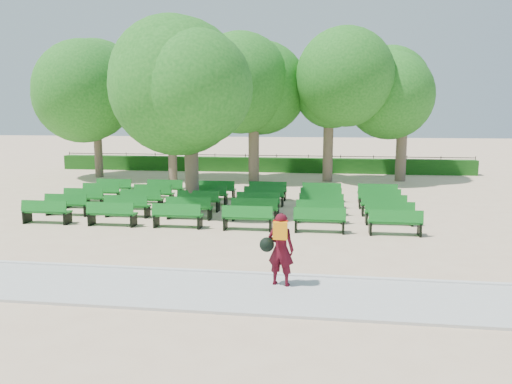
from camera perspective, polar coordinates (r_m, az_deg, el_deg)
ground at (r=17.87m, az=-5.39°, el=-2.86°), size 120.00×120.00×0.00m
paving at (r=11.05m, az=-14.42°, el=-10.48°), size 30.00×2.20×0.06m
curb at (r=12.06m, az=-12.33°, el=-8.64°), size 30.00×0.12×0.10m
hedge at (r=31.44m, az=0.49°, el=3.15°), size 26.00×0.70×0.90m
fence at (r=31.88m, az=0.58°, el=2.41°), size 26.00×0.10×1.02m
tree_line at (r=27.56m, az=-0.60°, el=1.37°), size 21.80×6.80×7.04m
bench_array at (r=18.71m, az=-3.04°, el=-2.03°), size 1.63×0.60×1.01m
tree_among at (r=18.84m, az=-7.56°, el=12.44°), size 5.10×5.10×7.14m
person at (r=10.52m, az=2.72°, el=-6.43°), size 0.76×0.49×1.55m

